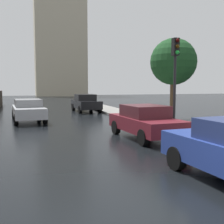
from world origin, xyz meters
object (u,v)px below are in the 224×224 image
car_silver_far_lane (28,110)px  traffic_light (175,67)px  street_tree_near (173,62)px  car_maroon_far_ahead (145,121)px  car_black_near_kerb (86,103)px

car_silver_far_lane → traffic_light: size_ratio=1.07×
car_silver_far_lane → street_tree_near: (8.83, -1.62, 2.93)m
car_maroon_far_ahead → traffic_light: (1.57, 0.36, 2.28)m
traffic_light → street_tree_near: size_ratio=0.79×
car_maroon_far_ahead → traffic_light: size_ratio=1.01×
car_maroon_far_ahead → traffic_light: 2.79m
car_black_near_kerb → car_silver_far_lane: (-4.69, -5.28, -0.03)m
car_black_near_kerb → street_tree_near: 8.57m
traffic_light → street_tree_near: 5.72m
traffic_light → street_tree_near: bearing=60.7°
street_tree_near → car_silver_far_lane: bearing=169.6°
car_black_near_kerb → car_silver_far_lane: size_ratio=0.94×
car_silver_far_lane → traffic_light: (6.06, -6.57, 2.27)m
car_maroon_far_ahead → street_tree_near: bearing=47.6°
car_black_near_kerb → street_tree_near: street_tree_near is taller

